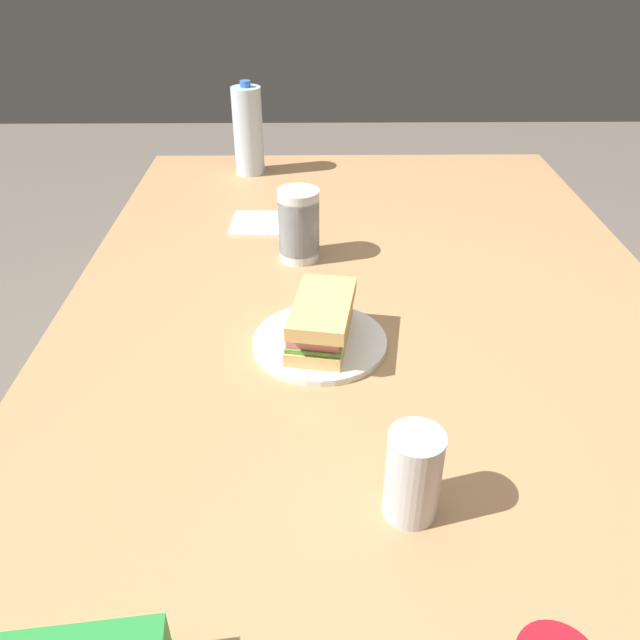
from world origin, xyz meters
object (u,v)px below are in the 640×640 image
Objects in this scene: paper_plate at (320,342)px; soda_can_silver at (413,475)px; dining_table at (373,368)px; water_bottle_tall at (248,131)px; sandwich at (321,320)px; plastic_cup_stack at (299,225)px.

soda_can_silver is (0.34, 0.10, 0.05)m from paper_plate.
dining_table is 8.37× the size of paper_plate.
water_bottle_tall reaches higher than soda_can_silver.
sandwich is at bearing -163.14° from soda_can_silver.
dining_table is at bearing 111.11° from sandwich.
dining_table is at bearing -178.67° from soda_can_silver.
paper_plate is 1.14× the size of sandwich.
water_bottle_tall is (-0.82, -0.18, 0.11)m from paper_plate.
sandwich is 0.85m from water_bottle_tall.
water_bottle_tall is at bearing -164.24° from plastic_cup_stack.
soda_can_silver is at bearing 16.86° from paper_plate.
water_bottle_tall reaches higher than sandwich.
water_bottle_tall reaches higher than plastic_cup_stack.
dining_table is 12.55× the size of plastic_cup_stack.
soda_can_silver is (0.34, 0.10, 0.01)m from sandwich.
water_bottle_tall is 1.64× the size of plastic_cup_stack.
paper_plate is 0.36m from soda_can_silver.
water_bottle_tall is at bearing -167.45° from paper_plate.
soda_can_silver is at bearing 13.84° from water_bottle_tall.
water_bottle_tall is at bearing -160.59° from dining_table.
sandwich is 0.80× the size of water_bottle_tall.
sandwich is 1.31× the size of plastic_cup_stack.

